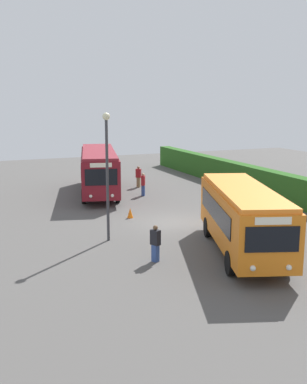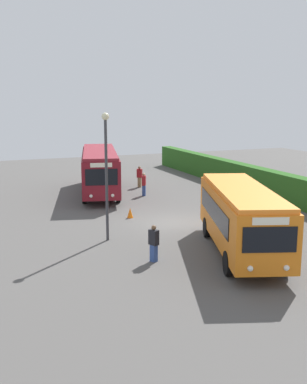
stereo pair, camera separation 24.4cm
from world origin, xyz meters
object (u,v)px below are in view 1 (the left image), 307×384
object	(u,v)px
traffic_cone	(130,213)
person_center	(143,184)
bus_orange	(243,216)
person_left	(138,176)
bus_maroon	(99,169)
lamppost	(107,163)
person_right	(155,243)

from	to	relation	value
traffic_cone	person_center	bearing A→B (deg)	151.90
bus_orange	person_left	world-z (taller)	bus_orange
bus_maroon	lamppost	world-z (taller)	lamppost
person_right	traffic_cone	bearing A→B (deg)	-125.62
bus_orange	person_left	distance (m)	17.10
bus_orange	lamppost	bearing A→B (deg)	-110.51
person_left	person_right	xyz separation A→B (m)	(16.55, -5.46, -0.04)
bus_maroon	person_left	distance (m)	3.98
bus_orange	traffic_cone	distance (m)	8.56
person_center	lamppost	world-z (taller)	lamppost
bus_maroon	bus_orange	size ratio (longest dim) A/B	1.19
traffic_cone	person_left	bearing A→B (deg)	156.42
bus_maroon	bus_orange	xyz separation A→B (m)	(15.70, 2.27, -0.11)
bus_orange	person_right	xyz separation A→B (m)	(-0.47, -4.10, -0.91)
bus_orange	lamppost	xyz separation A→B (m)	(-4.22, -5.08, 2.12)
person_right	lamppost	world-z (taller)	lamppost
person_left	traffic_cone	xyz separation A→B (m)	(8.99, -3.92, -0.59)
person_center	traffic_cone	world-z (taller)	person_center
bus_orange	person_center	size ratio (longest dim) A/B	5.31
bus_orange	person_left	xyz separation A→B (m)	(-17.02, 1.36, -0.87)
person_center	traffic_cone	size ratio (longest dim) A/B	2.80
person_center	lamppost	xyz separation A→B (m)	(9.54, -5.58, 3.00)
person_left	person_center	distance (m)	3.37
person_center	lamppost	distance (m)	11.45
lamppost	person_right	bearing A→B (deg)	14.67
person_left	lamppost	bearing A→B (deg)	9.59
bus_maroon	person_center	bearing A→B (deg)	69.14
traffic_cone	bus_orange	bearing A→B (deg)	17.72
lamppost	person_center	bearing A→B (deg)	149.70
person_left	lamppost	xyz separation A→B (m)	(12.80, -6.44, 2.99)
person_left	person_center	size ratio (longest dim) A/B	1.01
bus_maroon	traffic_cone	bearing A→B (deg)	12.05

